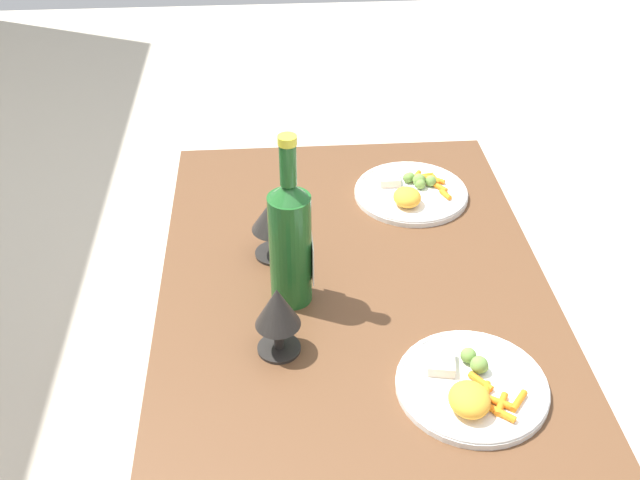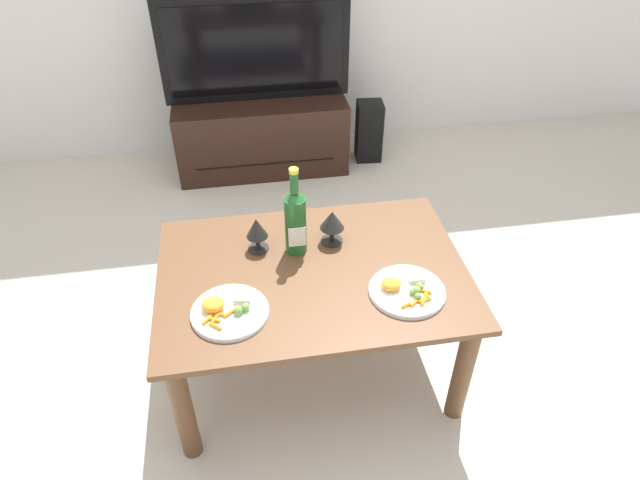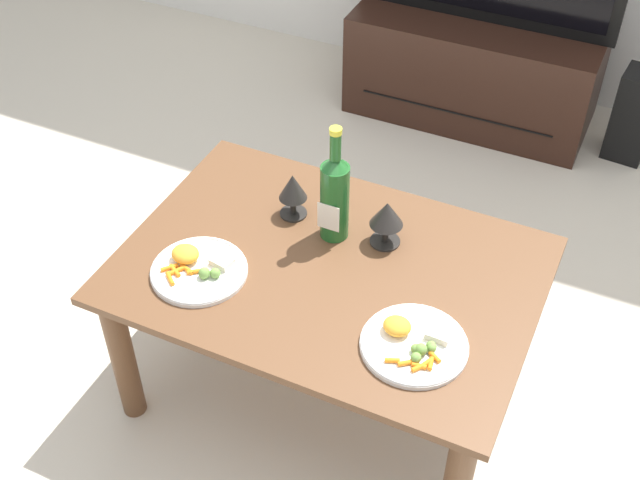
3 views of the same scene
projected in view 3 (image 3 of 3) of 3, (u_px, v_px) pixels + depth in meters
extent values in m
plane|color=beige|center=(328.00, 386.00, 2.56)|extent=(6.40, 6.40, 0.00)
cube|color=brown|center=(329.00, 270.00, 2.22)|extent=(1.12, 0.78, 0.02)
cylinder|color=brown|center=(122.00, 356.00, 2.33)|extent=(0.07, 0.07, 0.49)
cylinder|color=brown|center=(235.00, 221.00, 2.77)|extent=(0.07, 0.07, 0.49)
cylinder|color=brown|center=(524.00, 312.00, 2.46)|extent=(0.07, 0.07, 0.49)
cube|color=black|center=(475.00, 67.00, 3.56)|extent=(1.04, 0.49, 0.45)
cube|color=black|center=(455.00, 113.00, 3.46)|extent=(0.84, 0.01, 0.01)
cube|color=black|center=(634.00, 115.00, 3.34)|extent=(0.18, 0.18, 0.39)
cylinder|color=#1E5923|center=(335.00, 202.00, 2.23)|extent=(0.08, 0.08, 0.23)
cone|color=#1E5923|center=(335.00, 163.00, 2.14)|extent=(0.08, 0.08, 0.04)
cylinder|color=#1E5923|center=(335.00, 146.00, 2.11)|extent=(0.03, 0.03, 0.08)
cylinder|color=yellow|center=(336.00, 131.00, 2.08)|extent=(0.03, 0.03, 0.02)
cube|color=silver|center=(328.00, 217.00, 2.22)|extent=(0.06, 0.00, 0.08)
cylinder|color=black|center=(293.00, 213.00, 2.37)|extent=(0.08, 0.08, 0.01)
cylinder|color=black|center=(293.00, 205.00, 2.35)|extent=(0.02, 0.02, 0.06)
cone|color=black|center=(293.00, 187.00, 2.31)|extent=(0.08, 0.08, 0.08)
cylinder|color=black|center=(385.00, 241.00, 2.28)|extent=(0.09, 0.09, 0.01)
cylinder|color=black|center=(386.00, 232.00, 2.26)|extent=(0.02, 0.02, 0.06)
cone|color=black|center=(387.00, 214.00, 2.22)|extent=(0.09, 0.09, 0.07)
cylinder|color=white|center=(199.00, 271.00, 2.19)|extent=(0.26, 0.26, 0.01)
torus|color=white|center=(199.00, 269.00, 2.18)|extent=(0.26, 0.26, 0.01)
ellipsoid|color=orange|center=(185.00, 254.00, 2.20)|extent=(0.08, 0.07, 0.04)
cube|color=beige|center=(222.00, 261.00, 2.20)|extent=(0.06, 0.06, 0.02)
cylinder|color=orange|center=(196.00, 271.00, 2.17)|extent=(0.05, 0.04, 0.01)
cylinder|color=orange|center=(187.00, 269.00, 2.18)|extent=(0.05, 0.03, 0.01)
cylinder|color=orange|center=(177.00, 270.00, 2.18)|extent=(0.04, 0.05, 0.01)
cylinder|color=orange|center=(170.00, 268.00, 2.18)|extent=(0.04, 0.04, 0.01)
cylinder|color=orange|center=(175.00, 271.00, 2.18)|extent=(0.05, 0.03, 0.01)
cylinder|color=orange|center=(170.00, 279.00, 2.15)|extent=(0.04, 0.04, 0.01)
sphere|color=olive|center=(203.00, 275.00, 2.15)|extent=(0.02, 0.02, 0.02)
sphere|color=olive|center=(204.00, 273.00, 2.16)|extent=(0.03, 0.03, 0.03)
sphere|color=olive|center=(215.00, 273.00, 2.16)|extent=(0.03, 0.03, 0.03)
cylinder|color=white|center=(414.00, 345.00, 2.00)|extent=(0.27, 0.27, 0.01)
torus|color=white|center=(414.00, 343.00, 1.99)|extent=(0.26, 0.26, 0.01)
ellipsoid|color=orange|center=(397.00, 326.00, 2.01)|extent=(0.07, 0.06, 0.04)
cube|color=beige|center=(439.00, 334.00, 2.00)|extent=(0.06, 0.05, 0.02)
cylinder|color=orange|center=(392.00, 360.00, 1.95)|extent=(0.04, 0.03, 0.01)
cylinder|color=orange|center=(405.00, 363.00, 1.94)|extent=(0.04, 0.03, 0.01)
cylinder|color=orange|center=(418.00, 368.00, 1.93)|extent=(0.03, 0.04, 0.01)
cylinder|color=orange|center=(419.00, 366.00, 1.94)|extent=(0.04, 0.02, 0.01)
cylinder|color=orange|center=(431.00, 364.00, 1.94)|extent=(0.02, 0.04, 0.01)
cylinder|color=orange|center=(435.00, 357.00, 1.96)|extent=(0.04, 0.03, 0.01)
cylinder|color=orange|center=(427.00, 363.00, 1.94)|extent=(0.03, 0.04, 0.01)
sphere|color=olive|center=(421.00, 349.00, 1.96)|extent=(0.03, 0.03, 0.03)
sphere|color=olive|center=(416.00, 358.00, 1.95)|extent=(0.03, 0.03, 0.03)
sphere|color=olive|center=(431.00, 346.00, 1.97)|extent=(0.02, 0.02, 0.02)
sphere|color=olive|center=(432.00, 348.00, 1.97)|extent=(0.02, 0.02, 0.02)
sphere|color=olive|center=(416.00, 349.00, 1.97)|extent=(0.02, 0.02, 0.02)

